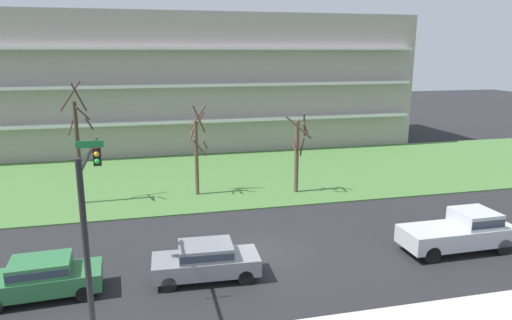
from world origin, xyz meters
TOP-DOWN VIEW (x-y plane):
  - ground at (0.00, 0.00)m, footprint 160.00×160.00m
  - grass_lawn_strip at (0.00, 14.00)m, footprint 80.00×16.00m
  - apartment_building at (0.00, 27.59)m, footprint 42.33×12.13m
  - tree_far_left at (-8.96, 9.54)m, footprint 1.82×1.81m
  - tree_left at (-1.78, 9.67)m, footprint 1.28×1.55m
  - tree_center at (4.74, 8.59)m, footprint 1.98×1.46m
  - sedan_gray_near_left at (-2.79, -2.00)m, footprint 4.48×2.00m
  - pickup_silver_center_left at (9.39, -2.00)m, footprint 5.41×2.04m
  - sedan_green_center_right at (-9.12, -2.00)m, footprint 4.50×2.06m
  - traffic_signal_mast at (-6.77, -4.87)m, footprint 0.90×5.22m

SIDE VIEW (x-z plane):
  - ground at x=0.00m, z-range 0.00..0.00m
  - grass_lawn_strip at x=0.00m, z-range 0.00..0.08m
  - sedan_gray_near_left at x=-2.79m, z-range 0.09..1.66m
  - sedan_green_center_right at x=-9.12m, z-range 0.09..1.66m
  - pickup_silver_center_left at x=9.39m, z-range 0.04..1.99m
  - tree_center at x=4.74m, z-range 0.12..5.63m
  - tree_left at x=-1.78m, z-range 0.01..6.08m
  - tree_far_left at x=-8.96m, z-range -0.02..7.55m
  - traffic_signal_mast at x=-6.77m, z-range 1.18..7.61m
  - apartment_building at x=0.00m, z-range 0.00..12.73m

